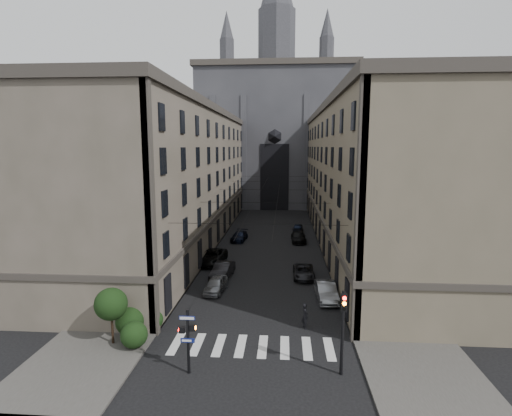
% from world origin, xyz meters
% --- Properties ---
extents(ground, '(260.00, 260.00, 0.00)m').
position_xyz_m(ground, '(0.00, 0.00, 0.00)').
color(ground, black).
rests_on(ground, ground).
extents(sidewalk_left, '(7.00, 80.00, 0.15)m').
position_xyz_m(sidewalk_left, '(-10.50, 36.00, 0.07)').
color(sidewalk_left, '#383533').
rests_on(sidewalk_left, ground).
extents(sidewalk_right, '(7.00, 80.00, 0.15)m').
position_xyz_m(sidewalk_right, '(10.50, 36.00, 0.07)').
color(sidewalk_right, '#383533').
rests_on(sidewalk_right, ground).
extents(zebra_crossing, '(11.00, 3.20, 0.01)m').
position_xyz_m(zebra_crossing, '(0.00, 5.00, 0.01)').
color(zebra_crossing, beige).
rests_on(zebra_crossing, ground).
extents(building_left, '(13.60, 60.60, 18.85)m').
position_xyz_m(building_left, '(-13.44, 36.00, 9.34)').
color(building_left, '#514B3E').
rests_on(building_left, ground).
extents(building_right, '(13.60, 60.60, 18.85)m').
position_xyz_m(building_right, '(13.44, 36.00, 9.34)').
color(building_right, brown).
rests_on(building_right, ground).
extents(gothic_tower, '(35.00, 23.00, 58.00)m').
position_xyz_m(gothic_tower, '(0.00, 74.96, 17.80)').
color(gothic_tower, '#2D2D33').
rests_on(gothic_tower, ground).
extents(pedestrian_signal_left, '(1.02, 0.38, 4.00)m').
position_xyz_m(pedestrian_signal_left, '(-3.51, 1.50, 2.32)').
color(pedestrian_signal_left, black).
rests_on(pedestrian_signal_left, ground).
extents(traffic_light_right, '(0.34, 0.50, 5.20)m').
position_xyz_m(traffic_light_right, '(5.60, 1.92, 3.29)').
color(traffic_light_right, black).
rests_on(traffic_light_right, ground).
extents(shrub_cluster, '(3.90, 4.40, 3.90)m').
position_xyz_m(shrub_cluster, '(-8.72, 5.01, 1.80)').
color(shrub_cluster, black).
rests_on(shrub_cluster, sidewalk_left).
extents(tram_wires, '(14.00, 60.00, 0.43)m').
position_xyz_m(tram_wires, '(0.00, 35.63, 7.25)').
color(tram_wires, black).
rests_on(tram_wires, ground).
extents(car_left_near, '(2.09, 4.27, 1.40)m').
position_xyz_m(car_left_near, '(-4.20, 15.02, 0.70)').
color(car_left_near, slate).
rests_on(car_left_near, ground).
extents(car_left_midnear, '(2.20, 4.91, 1.56)m').
position_xyz_m(car_left_midnear, '(-4.20, 19.08, 0.78)').
color(car_left_midnear, black).
rests_on(car_left_midnear, ground).
extents(car_left_midfar, '(3.14, 5.93, 1.59)m').
position_xyz_m(car_left_midfar, '(-6.20, 24.09, 0.79)').
color(car_left_midfar, black).
rests_on(car_left_midfar, ground).
extents(car_left_far, '(2.35, 4.78, 1.34)m').
position_xyz_m(car_left_far, '(-4.29, 35.53, 0.67)').
color(car_left_far, black).
rests_on(car_left_far, ground).
extents(car_right_near, '(1.89, 4.82, 1.56)m').
position_xyz_m(car_right_near, '(5.90, 13.82, 0.78)').
color(car_right_near, slate).
rests_on(car_right_near, ground).
extents(car_right_midnear, '(2.13, 4.59, 1.27)m').
position_xyz_m(car_right_midnear, '(4.20, 19.68, 0.64)').
color(car_right_midnear, black).
rests_on(car_right_midnear, ground).
extents(car_right_midfar, '(2.15, 5.01, 1.44)m').
position_xyz_m(car_right_midfar, '(4.20, 35.49, 0.72)').
color(car_right_midfar, black).
rests_on(car_right_midfar, ground).
extents(car_right_far, '(1.80, 3.97, 1.32)m').
position_xyz_m(car_right_far, '(4.34, 41.75, 0.66)').
color(car_right_far, black).
rests_on(car_right_far, ground).
extents(pedestrian, '(0.69, 0.83, 1.97)m').
position_xyz_m(pedestrian, '(3.74, 8.00, 0.98)').
color(pedestrian, black).
rests_on(pedestrian, ground).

